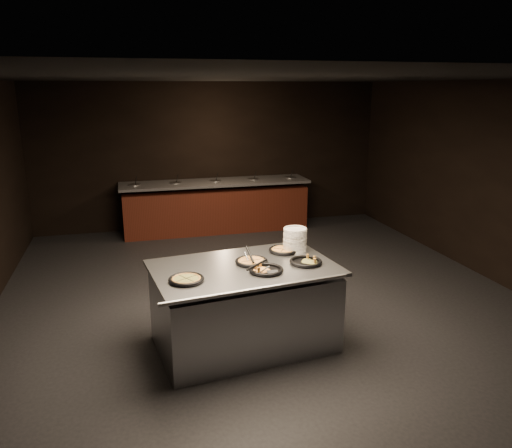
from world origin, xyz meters
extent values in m
cube|color=black|center=(0.00, 0.00, -0.01)|extent=(7.00, 8.00, 0.01)
cube|color=black|center=(0.00, 0.00, 2.90)|extent=(7.00, 8.00, 0.01)
cube|color=black|center=(0.00, 4.00, 1.45)|extent=(7.00, 0.01, 2.90)
cube|color=black|center=(0.00, -4.00, 1.45)|extent=(7.00, 0.01, 2.90)
cube|color=black|center=(3.50, 0.00, 1.45)|extent=(0.01, 8.00, 2.90)
cube|color=#541E13|center=(0.00, 3.58, 0.43)|extent=(3.60, 0.75, 0.85)
cube|color=#5E5E63|center=(0.00, 3.58, 0.97)|extent=(3.70, 0.83, 0.05)
cube|color=#3A1C0D|center=(0.00, 3.58, 0.04)|extent=(3.60, 0.69, 0.08)
cylinder|color=#BABDC2|center=(-1.55, 3.58, 0.98)|extent=(0.22, 0.22, 0.08)
cylinder|color=#4B762F|center=(-1.55, 3.58, 1.00)|extent=(0.19, 0.19, 0.02)
cylinder|color=black|center=(-1.52, 3.56, 1.09)|extent=(0.04, 0.10, 0.19)
cylinder|color=#BABDC2|center=(-0.78, 3.58, 0.98)|extent=(0.22, 0.22, 0.08)
cylinder|color=#4B762F|center=(-0.78, 3.58, 1.00)|extent=(0.19, 0.19, 0.02)
cylinder|color=black|center=(-0.74, 3.56, 1.09)|extent=(0.04, 0.10, 0.19)
cylinder|color=#BABDC2|center=(0.00, 3.58, 0.98)|extent=(0.22, 0.22, 0.08)
cylinder|color=#4B762F|center=(0.00, 3.58, 1.00)|extent=(0.19, 0.19, 0.02)
cylinder|color=black|center=(0.03, 3.56, 1.09)|extent=(0.04, 0.10, 0.19)
cylinder|color=#BABDC2|center=(0.78, 3.58, 0.98)|extent=(0.22, 0.22, 0.08)
cylinder|color=#4B762F|center=(0.78, 3.58, 1.00)|extent=(0.19, 0.19, 0.02)
cylinder|color=black|center=(0.81, 3.56, 1.09)|extent=(0.04, 0.10, 0.19)
cylinder|color=#BABDC2|center=(1.55, 3.58, 0.98)|extent=(0.22, 0.22, 0.08)
cylinder|color=#4B762F|center=(1.55, 3.58, 1.00)|extent=(0.19, 0.19, 0.02)
cylinder|color=black|center=(1.58, 3.56, 1.09)|extent=(0.04, 0.10, 0.19)
cube|color=#BABDC2|center=(-0.54, -1.08, 0.42)|extent=(2.00, 1.36, 0.84)
cube|color=#BABDC2|center=(-0.54, -1.08, 0.91)|extent=(2.08, 1.45, 0.04)
cylinder|color=#BABDC2|center=(-0.54, -1.69, 0.91)|extent=(1.94, 0.29, 0.04)
cylinder|color=white|center=(0.17, -0.71, 1.07)|extent=(0.27, 0.27, 0.27)
cylinder|color=black|center=(-1.19, -1.35, 0.94)|extent=(0.33, 0.33, 0.01)
torus|color=black|center=(-1.19, -1.35, 0.96)|extent=(0.36, 0.36, 0.04)
torus|color=#985D27|center=(-1.19, -1.35, 0.96)|extent=(0.29, 0.29, 0.03)
cylinder|color=tan|center=(-1.19, -1.35, 0.96)|extent=(0.25, 0.25, 0.02)
cube|color=black|center=(-1.19, -1.35, 0.96)|extent=(0.13, 0.22, 0.00)
cube|color=black|center=(-1.19, -1.35, 0.96)|extent=(0.22, 0.13, 0.00)
cylinder|color=black|center=(-0.43, -1.00, 0.94)|extent=(0.33, 0.33, 0.01)
torus|color=black|center=(-0.43, -1.00, 0.96)|extent=(0.36, 0.36, 0.04)
torus|color=#985D27|center=(-0.43, -1.00, 0.96)|extent=(0.30, 0.30, 0.03)
cylinder|color=gold|center=(-0.43, -1.00, 0.96)|extent=(0.25, 0.25, 0.02)
cube|color=black|center=(-0.43, -1.00, 0.96)|extent=(0.05, 0.25, 0.00)
cube|color=black|center=(-0.43, -1.00, 0.96)|extent=(0.25, 0.05, 0.00)
cylinder|color=black|center=(0.02, -0.72, 0.94)|extent=(0.32, 0.32, 0.01)
torus|color=black|center=(0.02, -0.72, 0.96)|extent=(0.34, 0.34, 0.04)
torus|color=#985D27|center=(0.02, -0.72, 0.96)|extent=(0.28, 0.28, 0.03)
cylinder|color=gold|center=(0.02, -0.72, 0.96)|extent=(0.24, 0.24, 0.02)
cube|color=black|center=(0.02, -0.72, 0.96)|extent=(0.20, 0.14, 0.00)
cube|color=black|center=(0.02, -0.72, 0.96)|extent=(0.14, 0.20, 0.00)
cylinder|color=black|center=(-0.35, -1.29, 0.94)|extent=(0.34, 0.34, 0.01)
torus|color=black|center=(-0.35, -1.29, 0.96)|extent=(0.36, 0.36, 0.04)
cylinder|color=black|center=(0.14, -1.16, 0.94)|extent=(0.33, 0.33, 0.01)
torus|color=black|center=(0.14, -1.16, 0.96)|extent=(0.36, 0.36, 0.04)
cube|color=#BABDC2|center=(-0.49, -0.85, 0.96)|extent=(0.12, 0.14, 0.00)
cylinder|color=black|center=(-0.46, -1.03, 1.04)|extent=(0.05, 0.22, 0.14)
cylinder|color=#BABDC2|center=(-0.48, -0.94, 0.99)|extent=(0.03, 0.12, 0.09)
cube|color=#BABDC2|center=(-0.30, -1.37, 0.96)|extent=(0.13, 0.11, 0.00)
cylinder|color=black|center=(-0.47, -1.35, 1.04)|extent=(0.22, 0.05, 0.13)
cylinder|color=#BABDC2|center=(-0.39, -1.36, 0.99)|extent=(0.11, 0.03, 0.08)
camera|label=1|loc=(-1.71, -5.99, 2.80)|focal=35.00mm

